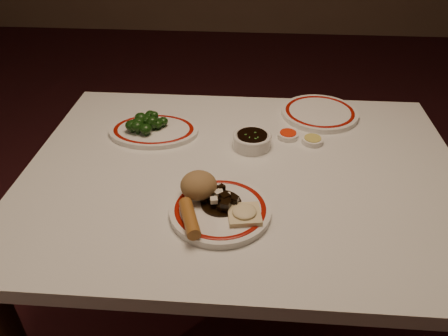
% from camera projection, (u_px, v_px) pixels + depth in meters
% --- Properties ---
extents(ground, '(7.00, 7.00, 0.00)m').
position_uv_depth(ground, '(238.00, 333.00, 1.63)').
color(ground, black).
rests_on(ground, ground).
extents(dining_table, '(1.20, 0.90, 0.75)m').
position_uv_depth(dining_table, '(242.00, 195.00, 1.25)').
color(dining_table, silver).
rests_on(dining_table, ground).
extents(main_plate, '(0.31, 0.31, 0.02)m').
position_uv_depth(main_plate, '(220.00, 210.00, 1.04)').
color(main_plate, white).
rests_on(main_plate, dining_table).
extents(rice_mound, '(0.09, 0.09, 0.06)m').
position_uv_depth(rice_mound, '(199.00, 185.00, 1.06)').
color(rice_mound, '#9A7548').
rests_on(rice_mound, main_plate).
extents(spring_roll, '(0.07, 0.12, 0.03)m').
position_uv_depth(spring_roll, '(190.00, 218.00, 0.98)').
color(spring_roll, '#A96A29').
rests_on(spring_roll, main_plate).
extents(fried_wonton, '(0.09, 0.09, 0.02)m').
position_uv_depth(fried_wonton, '(244.00, 213.00, 1.01)').
color(fried_wonton, beige).
rests_on(fried_wonton, main_plate).
extents(stirfry_heap, '(0.10, 0.10, 0.03)m').
position_uv_depth(stirfry_heap, '(222.00, 200.00, 1.04)').
color(stirfry_heap, black).
rests_on(stirfry_heap, main_plate).
extents(broccoli_plate, '(0.28, 0.25, 0.02)m').
position_uv_depth(broccoli_plate, '(154.00, 130.00, 1.35)').
color(broccoli_plate, white).
rests_on(broccoli_plate, dining_table).
extents(broccoli_pile, '(0.12, 0.12, 0.05)m').
position_uv_depth(broccoli_pile, '(147.00, 122.00, 1.34)').
color(broccoli_pile, '#23471C').
rests_on(broccoli_pile, broccoli_plate).
extents(soy_bowl, '(0.11, 0.11, 0.04)m').
position_uv_depth(soy_bowl, '(252.00, 141.00, 1.28)').
color(soy_bowl, white).
rests_on(soy_bowl, dining_table).
extents(sweet_sour_dish, '(0.06, 0.06, 0.02)m').
position_uv_depth(sweet_sour_dish, '(288.00, 135.00, 1.33)').
color(sweet_sour_dish, white).
rests_on(sweet_sour_dish, dining_table).
extents(mustard_dish, '(0.06, 0.06, 0.02)m').
position_uv_depth(mustard_dish, '(312.00, 140.00, 1.31)').
color(mustard_dish, white).
rests_on(mustard_dish, dining_table).
extents(far_plate, '(0.32, 0.32, 0.02)m').
position_uv_depth(far_plate, '(320.00, 113.00, 1.45)').
color(far_plate, white).
rests_on(far_plate, dining_table).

